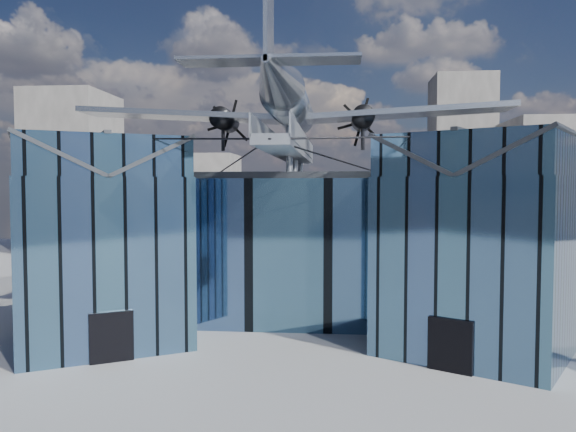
{
  "coord_description": "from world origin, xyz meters",
  "views": [
    {
      "loc": [
        3.07,
        -31.85,
        8.98
      ],
      "look_at": [
        0.0,
        2.0,
        7.2
      ],
      "focal_mm": 35.0,
      "sensor_mm": 36.0,
      "label": 1
    }
  ],
  "objects": [
    {
      "name": "tree_plaza_w",
      "position": [
        -15.29,
        1.9,
        3.74
      ],
      "size": [
        4.64,
        4.64,
        5.53
      ],
      "rotation": [
        0.0,
        0.0,
        0.41
      ],
      "color": "#392516",
      "rests_on": "ground"
    },
    {
      "name": "bg_towers",
      "position": [
        1.45,
        50.49,
        10.01
      ],
      "size": [
        77.0,
        24.5,
        26.0
      ],
      "color": "slate",
      "rests_on": "ground"
    },
    {
      "name": "ground_plane",
      "position": [
        0.0,
        0.0,
        0.0
      ],
      "size": [
        120.0,
        120.0,
        0.0
      ],
      "primitive_type": "plane",
      "color": "gray"
    },
    {
      "name": "museum",
      "position": [
        0.0,
        5.82,
        5.54
      ],
      "size": [
        32.88,
        24.5,
        17.6
      ],
      "color": "#44688B",
      "rests_on": "ground"
    }
  ]
}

